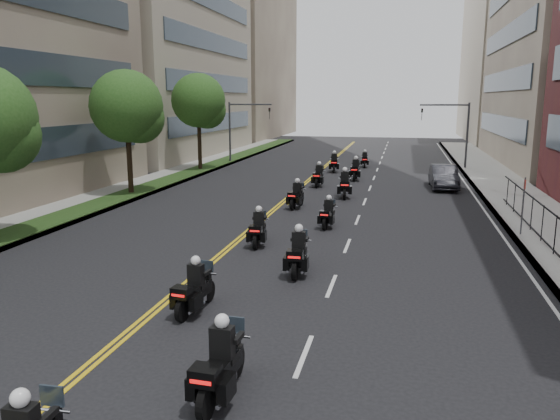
# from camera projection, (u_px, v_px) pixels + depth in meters

# --- Properties ---
(sidewalk_right) EXTENTS (4.00, 90.00, 0.15)m
(sidewalk_right) POSITION_uv_depth(u_px,v_px,m) (526.00, 207.00, 30.04)
(sidewalk_right) COLOR gray
(sidewalk_right) RESTS_ON ground
(sidewalk_left) EXTENTS (4.00, 90.00, 0.15)m
(sidewalk_left) POSITION_uv_depth(u_px,v_px,m) (127.00, 191.00, 35.21)
(sidewalk_left) COLOR gray
(sidewalk_left) RESTS_ON ground
(grass_strip) EXTENTS (2.00, 90.00, 0.04)m
(grass_strip) POSITION_uv_depth(u_px,v_px,m) (139.00, 190.00, 35.02)
(grass_strip) COLOR #1C3A15
(grass_strip) RESTS_ON sidewalk_left
(building_right_far) EXTENTS (15.00, 28.00, 26.00)m
(building_right_far) POSITION_uv_depth(u_px,v_px,m) (527.00, 47.00, 76.04)
(building_right_far) COLOR #AFA48D
(building_right_far) RESTS_ON ground
(building_left_far) EXTENTS (16.00, 28.00, 26.00)m
(building_left_far) POSITION_uv_depth(u_px,v_px,m) (229.00, 52.00, 85.41)
(building_left_far) COLOR #786557
(building_left_far) RESTS_ON ground
(street_trees) EXTENTS (4.40, 38.40, 7.98)m
(street_trees) POSITION_uv_depth(u_px,v_px,m) (78.00, 114.00, 27.88)
(street_trees) COLOR #2F2015
(street_trees) RESTS_ON ground
(traffic_signal_right) EXTENTS (4.09, 0.20, 5.60)m
(traffic_signal_right) POSITION_uv_depth(u_px,v_px,m) (456.00, 125.00, 46.08)
(traffic_signal_right) COLOR #3F3F44
(traffic_signal_right) RESTS_ON ground
(traffic_signal_left) EXTENTS (4.09, 0.20, 5.60)m
(traffic_signal_left) POSITION_uv_depth(u_px,v_px,m) (240.00, 123.00, 50.19)
(traffic_signal_left) COLOR #3F3F44
(traffic_signal_left) RESTS_ON ground
(motorcycle_1) EXTENTS (0.57, 2.38, 1.76)m
(motorcycle_1) POSITION_uv_depth(u_px,v_px,m) (220.00, 367.00, 10.86)
(motorcycle_1) COLOR black
(motorcycle_1) RESTS_ON ground
(motorcycle_2) EXTENTS (0.64, 2.20, 1.62)m
(motorcycle_2) POSITION_uv_depth(u_px,v_px,m) (194.00, 291.00, 15.32)
(motorcycle_2) COLOR black
(motorcycle_2) RESTS_ON ground
(motorcycle_3) EXTENTS (0.56, 2.34, 1.73)m
(motorcycle_3) POSITION_uv_depth(u_px,v_px,m) (298.00, 255.00, 18.71)
(motorcycle_3) COLOR black
(motorcycle_3) RESTS_ON ground
(motorcycle_4) EXTENTS (0.60, 2.20, 1.63)m
(motorcycle_4) POSITION_uv_depth(u_px,v_px,m) (258.00, 230.00, 22.38)
(motorcycle_4) COLOR black
(motorcycle_4) RESTS_ON ground
(motorcycle_5) EXTENTS (0.54, 2.06, 1.52)m
(motorcycle_5) POSITION_uv_depth(u_px,v_px,m) (328.00, 215.00, 25.51)
(motorcycle_5) COLOR black
(motorcycle_5) RESTS_ON ground
(motorcycle_6) EXTENTS (0.63, 2.22, 1.64)m
(motorcycle_6) POSITION_uv_depth(u_px,v_px,m) (297.00, 196.00, 30.03)
(motorcycle_6) COLOR black
(motorcycle_6) RESTS_ON ground
(motorcycle_7) EXTENTS (0.71, 2.51, 1.85)m
(motorcycle_7) POSITION_uv_depth(u_px,v_px,m) (345.00, 186.00, 33.17)
(motorcycle_7) COLOR black
(motorcycle_7) RESTS_ON ground
(motorcycle_8) EXTENTS (0.54, 2.31, 1.71)m
(motorcycle_8) POSITION_uv_depth(u_px,v_px,m) (319.00, 177.00, 37.38)
(motorcycle_8) COLOR black
(motorcycle_8) RESTS_ON ground
(motorcycle_9) EXTENTS (0.56, 2.42, 1.79)m
(motorcycle_9) POSITION_uv_depth(u_px,v_px,m) (355.00, 171.00, 40.24)
(motorcycle_9) COLOR black
(motorcycle_9) RESTS_ON ground
(motorcycle_10) EXTENTS (0.67, 2.36, 1.75)m
(motorcycle_10) POSITION_uv_depth(u_px,v_px,m) (334.00, 164.00, 44.77)
(motorcycle_10) COLOR black
(motorcycle_10) RESTS_ON ground
(motorcycle_11) EXTENTS (0.55, 2.08, 1.54)m
(motorcycle_11) POSITION_uv_depth(u_px,v_px,m) (365.00, 160.00, 47.85)
(motorcycle_11) COLOR black
(motorcycle_11) RESTS_ON ground
(parked_sedan) EXTENTS (1.82, 4.78, 1.56)m
(parked_sedan) POSITION_uv_depth(u_px,v_px,m) (444.00, 177.00, 36.57)
(parked_sedan) COLOR black
(parked_sedan) RESTS_ON ground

